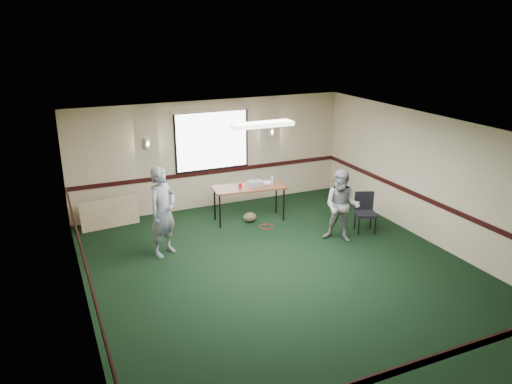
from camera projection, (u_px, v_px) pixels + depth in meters
name	position (u px, v px, depth m)	size (l,w,h in m)	color
ground	(284.00, 273.00, 9.38)	(8.00, 8.00, 0.00)	black
room_shell	(240.00, 164.00, 10.71)	(8.00, 8.02, 8.00)	#C3B58D
folding_table	(249.00, 189.00, 11.64)	(1.74, 0.86, 0.84)	brown
projector	(255.00, 183.00, 11.67)	(0.33, 0.28, 0.11)	#95959D
game_console	(267.00, 182.00, 11.83)	(0.19, 0.15, 0.05)	white
red_cup	(240.00, 185.00, 11.50)	(0.08, 0.08, 0.13)	red
water_bottle	(272.00, 180.00, 11.72)	(0.06, 0.06, 0.20)	#89B8E1
duffel_bag	(250.00, 217.00, 11.73)	(0.33, 0.24, 0.23)	#4B452B
cable_coil	(266.00, 226.00, 11.48)	(0.31, 0.31, 0.02)	red
folded_table	(110.00, 213.00, 11.37)	(1.31, 0.06, 0.67)	#9A805F
conference_chair	(365.00, 209.00, 11.13)	(0.56, 0.57, 0.88)	black
person_left	(163.00, 212.00, 9.86)	(0.67, 0.44, 1.83)	#3B4D82
person_right	(342.00, 206.00, 10.52)	(0.77, 0.60, 1.58)	#7492B5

